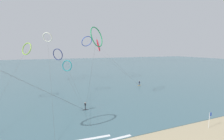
{
  "coord_description": "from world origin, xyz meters",
  "views": [
    {
      "loc": [
        -13.46,
        -10.66,
        13.21
      ],
      "look_at": [
        0.0,
        23.8,
        8.21
      ],
      "focal_mm": 25.21,
      "sensor_mm": 36.0,
      "label": 1
    }
  ],
  "objects_px": {
    "surfer_amber": "(139,83)",
    "kite_lime": "(27,49)",
    "surfer_charcoal": "(85,106)",
    "beach_flag": "(210,118)",
    "kite_ivory": "(47,37)",
    "kite_teal": "(67,66)",
    "kite_crimson": "(98,45)",
    "kite_emerald": "(97,37)",
    "kite_cobalt": "(87,41)",
    "kite_navy": "(58,54)"
  },
  "relations": [
    {
      "from": "surfer_amber",
      "to": "kite_lime",
      "type": "bearing_deg",
      "value": -32.22
    },
    {
      "from": "beach_flag",
      "to": "kite_ivory",
      "type": "bearing_deg",
      "value": 117.93
    },
    {
      "from": "kite_cobalt",
      "to": "kite_emerald",
      "type": "height_order",
      "value": "kite_cobalt"
    },
    {
      "from": "surfer_charcoal",
      "to": "kite_crimson",
      "type": "distance_m",
      "value": 36.18
    },
    {
      "from": "surfer_amber",
      "to": "beach_flag",
      "type": "distance_m",
      "value": 31.29
    },
    {
      "from": "surfer_amber",
      "to": "kite_crimson",
      "type": "bearing_deg",
      "value": -61.07
    },
    {
      "from": "kite_ivory",
      "to": "kite_emerald",
      "type": "height_order",
      "value": "kite_ivory"
    },
    {
      "from": "surfer_amber",
      "to": "kite_cobalt",
      "type": "distance_m",
      "value": 31.43
    },
    {
      "from": "kite_teal",
      "to": "beach_flag",
      "type": "relative_size",
      "value": 5.78
    },
    {
      "from": "surfer_amber",
      "to": "kite_cobalt",
      "type": "relative_size",
      "value": 0.07
    },
    {
      "from": "surfer_charcoal",
      "to": "kite_navy",
      "type": "bearing_deg",
      "value": -161.86
    },
    {
      "from": "kite_crimson",
      "to": "kite_lime",
      "type": "height_order",
      "value": "kite_crimson"
    },
    {
      "from": "kite_ivory",
      "to": "kite_emerald",
      "type": "xyz_separation_m",
      "value": [
        11.68,
        -25.91,
        -1.33
      ]
    },
    {
      "from": "kite_ivory",
      "to": "kite_lime",
      "type": "xyz_separation_m",
      "value": [
        -7.46,
        2.52,
        -4.26
      ]
    },
    {
      "from": "kite_ivory",
      "to": "kite_lime",
      "type": "relative_size",
      "value": 0.95
    },
    {
      "from": "surfer_amber",
      "to": "kite_ivory",
      "type": "height_order",
      "value": "kite_ivory"
    },
    {
      "from": "kite_emerald",
      "to": "kite_cobalt",
      "type": "bearing_deg",
      "value": 37.99
    },
    {
      "from": "surfer_amber",
      "to": "kite_navy",
      "type": "bearing_deg",
      "value": -48.73
    },
    {
      "from": "kite_ivory",
      "to": "beach_flag",
      "type": "bearing_deg",
      "value": 146.99
    },
    {
      "from": "surfer_charcoal",
      "to": "kite_navy",
      "type": "relative_size",
      "value": 0.03
    },
    {
      "from": "kite_cobalt",
      "to": "kite_emerald",
      "type": "distance_m",
      "value": 33.43
    },
    {
      "from": "surfer_amber",
      "to": "kite_emerald",
      "type": "distance_m",
      "value": 25.83
    },
    {
      "from": "kite_ivory",
      "to": "kite_cobalt",
      "type": "distance_m",
      "value": 17.96
    },
    {
      "from": "kite_cobalt",
      "to": "kite_lime",
      "type": "bearing_deg",
      "value": -9.67
    },
    {
      "from": "surfer_amber",
      "to": "kite_teal",
      "type": "distance_m",
      "value": 26.2
    },
    {
      "from": "surfer_amber",
      "to": "kite_teal",
      "type": "xyz_separation_m",
      "value": [
        -25.08,
        -1.1,
        7.49
      ]
    },
    {
      "from": "surfer_charcoal",
      "to": "kite_navy",
      "type": "distance_m",
      "value": 41.69
    },
    {
      "from": "surfer_charcoal",
      "to": "kite_cobalt",
      "type": "xyz_separation_m",
      "value": [
        9.23,
        39.1,
        15.76
      ]
    },
    {
      "from": "surfer_charcoal",
      "to": "beach_flag",
      "type": "distance_m",
      "value": 23.45
    },
    {
      "from": "kite_ivory",
      "to": "kite_emerald",
      "type": "distance_m",
      "value": 28.45
    },
    {
      "from": "kite_teal",
      "to": "kite_emerald",
      "type": "distance_m",
      "value": 13.31
    },
    {
      "from": "kite_navy",
      "to": "kite_emerald",
      "type": "xyz_separation_m",
      "value": [
        7.96,
        -34.33,
        5.39
      ]
    },
    {
      "from": "kite_lime",
      "to": "kite_emerald",
      "type": "relative_size",
      "value": 2.49
    },
    {
      "from": "surfer_charcoal",
      "to": "kite_emerald",
      "type": "height_order",
      "value": "kite_emerald"
    },
    {
      "from": "kite_lime",
      "to": "beach_flag",
      "type": "relative_size",
      "value": 17.02
    },
    {
      "from": "surfer_amber",
      "to": "kite_lime",
      "type": "xyz_separation_m",
      "value": [
        -37.61,
        18.84,
        12.39
      ]
    },
    {
      "from": "kite_cobalt",
      "to": "kite_crimson",
      "type": "distance_m",
      "value": 8.75
    },
    {
      "from": "surfer_charcoal",
      "to": "beach_flag",
      "type": "relative_size",
      "value": 0.62
    },
    {
      "from": "beach_flag",
      "to": "kite_cobalt",
      "type": "bearing_deg",
      "value": 98.96
    },
    {
      "from": "surfer_amber",
      "to": "kite_navy",
      "type": "xyz_separation_m",
      "value": [
        -26.42,
        24.74,
        9.92
      ]
    },
    {
      "from": "kite_teal",
      "to": "kite_ivory",
      "type": "bearing_deg",
      "value": 146.3
    },
    {
      "from": "kite_cobalt",
      "to": "kite_teal",
      "type": "distance_m",
      "value": 28.33
    },
    {
      "from": "kite_crimson",
      "to": "kite_cobalt",
      "type": "bearing_deg",
      "value": 33.37
    },
    {
      "from": "kite_navy",
      "to": "kite_teal",
      "type": "distance_m",
      "value": 25.99
    },
    {
      "from": "kite_teal",
      "to": "kite_lime",
      "type": "xyz_separation_m",
      "value": [
        -12.53,
        19.94,
        4.9
      ]
    },
    {
      "from": "kite_cobalt",
      "to": "kite_lime",
      "type": "distance_m",
      "value": 24.59
    },
    {
      "from": "kite_navy",
      "to": "beach_flag",
      "type": "xyz_separation_m",
      "value": [
        21.29,
        -55.59,
        -8.92
      ]
    },
    {
      "from": "surfer_charcoal",
      "to": "kite_cobalt",
      "type": "bearing_deg",
      "value": 179.92
    },
    {
      "from": "kite_ivory",
      "to": "kite_teal",
      "type": "distance_m",
      "value": 20.32
    },
    {
      "from": "surfer_amber",
      "to": "surfer_charcoal",
      "type": "relative_size",
      "value": 1.0
    }
  ]
}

